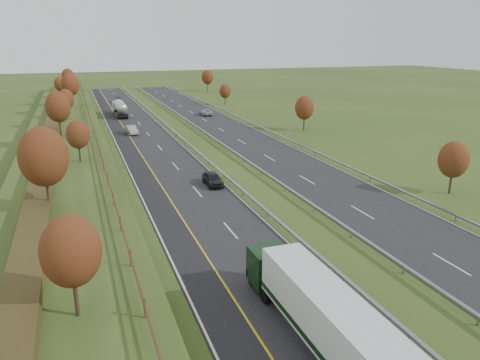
% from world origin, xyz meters
% --- Properties ---
extents(ground, '(400.00, 400.00, 0.00)m').
position_xyz_m(ground, '(8.00, 55.00, 0.00)').
color(ground, '#2F4418').
rests_on(ground, ground).
extents(near_carriageway, '(10.50, 200.00, 0.04)m').
position_xyz_m(near_carriageway, '(0.00, 60.00, 0.02)').
color(near_carriageway, black).
rests_on(near_carriageway, ground).
extents(far_carriageway, '(10.50, 200.00, 0.04)m').
position_xyz_m(far_carriageway, '(16.50, 60.00, 0.02)').
color(far_carriageway, black).
rests_on(far_carriageway, ground).
extents(hard_shoulder, '(3.00, 200.00, 0.04)m').
position_xyz_m(hard_shoulder, '(-3.75, 60.00, 0.02)').
color(hard_shoulder, black).
rests_on(hard_shoulder, ground).
extents(lane_markings, '(26.75, 200.00, 0.01)m').
position_xyz_m(lane_markings, '(6.40, 59.88, 0.05)').
color(lane_markings, silver).
rests_on(lane_markings, near_carriageway).
extents(embankment_left, '(12.00, 200.00, 2.00)m').
position_xyz_m(embankment_left, '(-13.00, 60.00, 1.00)').
color(embankment_left, '#2F4418').
rests_on(embankment_left, ground).
extents(hedge_left, '(2.20, 180.00, 1.10)m').
position_xyz_m(hedge_left, '(-15.00, 60.00, 2.55)').
color(hedge_left, '#373616').
rests_on(hedge_left, embankment_left).
extents(fence_left, '(0.12, 189.06, 1.20)m').
position_xyz_m(fence_left, '(-8.50, 59.59, 2.73)').
color(fence_left, '#422B19').
rests_on(fence_left, embankment_left).
extents(median_barrier_near, '(0.32, 200.00, 0.71)m').
position_xyz_m(median_barrier_near, '(5.70, 60.00, 0.61)').
color(median_barrier_near, gray).
rests_on(median_barrier_near, ground).
extents(median_barrier_far, '(0.32, 200.00, 0.71)m').
position_xyz_m(median_barrier_far, '(10.80, 60.00, 0.61)').
color(median_barrier_far, gray).
rests_on(median_barrier_far, ground).
extents(outer_barrier_far, '(0.32, 200.00, 0.71)m').
position_xyz_m(outer_barrier_far, '(22.30, 60.00, 0.62)').
color(outer_barrier_far, gray).
rests_on(outer_barrier_far, ground).
extents(trees_left, '(6.64, 164.30, 7.66)m').
position_xyz_m(trees_left, '(-12.64, 56.63, 6.37)').
color(trees_left, '#2D2116').
rests_on(trees_left, embankment_left).
extents(trees_far, '(8.45, 118.60, 7.12)m').
position_xyz_m(trees_far, '(29.80, 89.21, 4.25)').
color(trees_far, '#2D2116').
rests_on(trees_far, ground).
extents(box_lorry, '(2.58, 16.28, 4.06)m').
position_xyz_m(box_lorry, '(0.51, 5.11, 2.33)').
color(box_lorry, black).
rests_on(box_lorry, near_carriageway).
extents(road_tanker, '(2.40, 11.22, 3.46)m').
position_xyz_m(road_tanker, '(-1.31, 94.98, 1.86)').
color(road_tanker, silver).
rests_on(road_tanker, near_carriageway).
extents(car_dark_near, '(1.89, 4.57, 1.55)m').
position_xyz_m(car_dark_near, '(3.65, 36.89, 0.82)').
color(car_dark_near, black).
rests_on(car_dark_near, near_carriageway).
extents(car_silver_mid, '(2.18, 4.82, 1.53)m').
position_xyz_m(car_silver_mid, '(-1.60, 72.17, 0.81)').
color(car_silver_mid, '#9C9CA0').
rests_on(car_silver_mid, near_carriageway).
extents(car_small_far, '(2.52, 5.04, 1.40)m').
position_xyz_m(car_small_far, '(0.49, 119.06, 0.74)').
color(car_small_far, '#161846').
rests_on(car_small_far, near_carriageway).
extents(car_oncoming, '(2.67, 5.21, 1.41)m').
position_xyz_m(car_oncoming, '(17.35, 89.42, 0.74)').
color(car_oncoming, '#B3B3B8').
rests_on(car_oncoming, far_carriageway).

